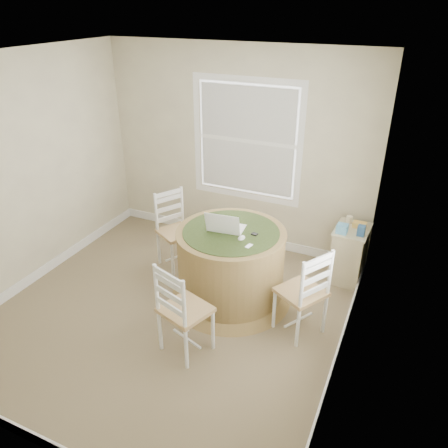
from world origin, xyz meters
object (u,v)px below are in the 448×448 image
at_px(chair_right, 301,292).
at_px(laptop, 226,227).
at_px(chair_left, 177,232).
at_px(chair_near, 185,309).
at_px(corner_chest, 349,254).
at_px(round_table, 231,263).

relative_size(chair_right, laptop, 2.36).
height_order(chair_left, chair_near, same).
distance_m(laptop, corner_chest, 1.60).
bearing_deg(chair_near, round_table, -74.76).
distance_m(chair_right, laptop, 1.03).
height_order(laptop, corner_chest, laptop).
height_order(round_table, chair_left, chair_left).
bearing_deg(round_table, chair_left, 168.39).
bearing_deg(chair_right, chair_near, -20.87).
height_order(chair_near, corner_chest, chair_near).
bearing_deg(corner_chest, chair_near, -119.57).
height_order(round_table, chair_near, chair_near).
bearing_deg(chair_near, corner_chest, -103.71).
relative_size(round_table, laptop, 3.37).
relative_size(round_table, corner_chest, 2.02).
bearing_deg(chair_near, chair_left, -38.97).
xyz_separation_m(chair_near, chair_right, (0.90, 0.71, 0.00)).
bearing_deg(chair_left, corner_chest, -44.29).
distance_m(chair_left, chair_near, 1.53).
xyz_separation_m(chair_left, chair_near, (0.83, -1.29, 0.00)).
bearing_deg(laptop, chair_left, -29.47).
height_order(chair_near, chair_right, same).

